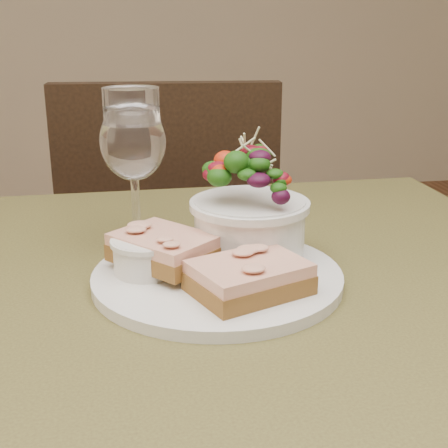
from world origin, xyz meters
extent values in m
cube|color=#423A1C|center=(0.00, 0.00, 0.73)|extent=(0.80, 0.80, 0.04)
cylinder|color=black|center=(0.34, 0.34, 0.35)|extent=(0.05, 0.05, 0.71)
cube|color=black|center=(0.02, 0.76, 0.45)|extent=(0.46, 0.46, 0.04)
cube|color=black|center=(0.00, 0.57, 0.68)|extent=(0.42, 0.08, 0.45)
cube|color=black|center=(0.02, 0.76, 0.23)|extent=(0.39, 0.39, 0.45)
cylinder|color=silver|center=(0.00, 0.02, 0.76)|extent=(0.26, 0.26, 0.01)
cube|color=#4D2914|center=(0.02, -0.03, 0.77)|extent=(0.13, 0.11, 0.02)
cube|color=beige|center=(0.02, -0.03, 0.79)|extent=(0.12, 0.11, 0.01)
cube|color=#4D2914|center=(-0.06, 0.04, 0.78)|extent=(0.12, 0.13, 0.02)
cube|color=beige|center=(-0.06, 0.04, 0.79)|extent=(0.12, 0.12, 0.01)
cylinder|color=silver|center=(-0.07, 0.04, 0.78)|extent=(0.07, 0.07, 0.04)
cylinder|color=brown|center=(-0.07, 0.04, 0.80)|extent=(0.06, 0.06, 0.01)
cylinder|color=silver|center=(0.04, 0.07, 0.79)|extent=(0.12, 0.12, 0.06)
ellipsoid|color=#0E3309|center=(0.04, 0.07, 0.85)|extent=(0.11, 0.11, 0.06)
ellipsoid|color=#0E3309|center=(-0.07, 0.10, 0.77)|extent=(0.04, 0.04, 0.01)
sphere|color=maroon|center=(-0.08, 0.09, 0.77)|extent=(0.02, 0.02, 0.02)
cylinder|color=white|center=(-0.08, 0.14, 0.75)|extent=(0.07, 0.07, 0.00)
cylinder|color=white|center=(-0.08, 0.14, 0.80)|extent=(0.01, 0.01, 0.09)
ellipsoid|color=white|center=(-0.08, 0.14, 0.88)|extent=(0.08, 0.08, 0.09)
camera|label=1|loc=(-0.10, -0.57, 1.02)|focal=50.00mm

